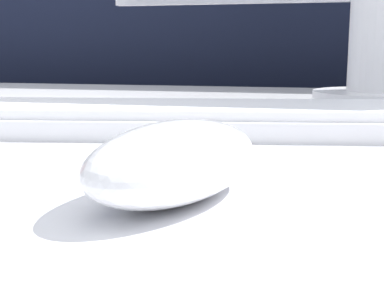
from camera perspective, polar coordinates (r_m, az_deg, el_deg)
partition_panel at (r=1.15m, az=7.03°, el=2.00°), size 5.00×0.03×1.27m
computer_mouse_near at (r=0.26m, az=-1.77°, el=-1.79°), size 0.10×0.13×0.04m
keyboard at (r=0.47m, az=-2.38°, el=2.79°), size 0.44×0.19×0.02m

